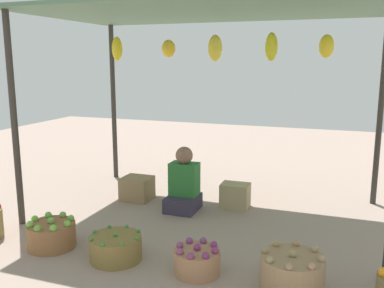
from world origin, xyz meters
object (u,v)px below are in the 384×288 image
(basket_purple_onions, at_px, (197,261))
(wooden_crate_near_vendor, at_px, (235,195))
(vendor_person, at_px, (184,186))
(basket_green_chilies, at_px, (116,248))
(basket_green_apples, at_px, (52,234))
(wooden_crate_stacked_rear, at_px, (137,188))
(basket_potatoes, at_px, (292,273))

(basket_purple_onions, relative_size, wooden_crate_near_vendor, 1.15)
(vendor_person, relative_size, basket_green_chilies, 1.64)
(basket_purple_onions, bearing_deg, basket_green_chilies, -179.47)
(vendor_person, bearing_deg, basket_purple_onions, -64.80)
(vendor_person, xyz_separation_m, basket_purple_onions, (0.68, -1.45, -0.18))
(basket_green_chilies, xyz_separation_m, wooden_crate_near_vendor, (0.67, 1.75, 0.04))
(basket_purple_onions, xyz_separation_m, wooden_crate_near_vendor, (-0.11, 1.75, 0.04))
(basket_green_apples, distance_m, wooden_crate_stacked_rear, 1.59)
(basket_green_chilies, distance_m, basket_purple_onions, 0.79)
(basket_potatoes, bearing_deg, basket_green_chilies, -179.48)
(vendor_person, height_order, basket_green_chilies, vendor_person)
(vendor_person, bearing_deg, wooden_crate_stacked_rear, 168.22)
(basket_green_chilies, relative_size, basket_purple_onions, 1.20)
(basket_green_chilies, height_order, basket_potatoes, basket_potatoes)
(vendor_person, xyz_separation_m, basket_potatoes, (1.47, -1.44, -0.15))
(basket_green_chilies, bearing_deg, vendor_person, 85.85)
(vendor_person, relative_size, basket_potatoes, 1.54)
(basket_green_apples, bearing_deg, wooden_crate_near_vendor, 51.18)
(wooden_crate_near_vendor, bearing_deg, wooden_crate_stacked_rear, -173.34)
(basket_green_apples, distance_m, basket_potatoes, 2.30)
(basket_potatoes, bearing_deg, basket_purple_onions, -179.48)
(wooden_crate_near_vendor, bearing_deg, basket_green_apples, -128.82)
(wooden_crate_stacked_rear, bearing_deg, wooden_crate_near_vendor, 6.66)
(basket_green_chilies, bearing_deg, basket_green_apples, 178.51)
(basket_purple_onions, distance_m, basket_potatoes, 0.79)
(vendor_person, height_order, wooden_crate_near_vendor, vendor_person)
(vendor_person, xyz_separation_m, basket_green_chilies, (-0.11, -1.46, -0.19))
(vendor_person, height_order, basket_potatoes, vendor_person)
(basket_green_apples, height_order, wooden_crate_stacked_rear, basket_green_apples)
(basket_green_apples, xyz_separation_m, basket_potatoes, (2.30, -0.00, 0.02))
(basket_purple_onions, xyz_separation_m, wooden_crate_stacked_rear, (-1.39, 1.60, 0.04))
(basket_green_chilies, bearing_deg, wooden_crate_stacked_rear, 110.72)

